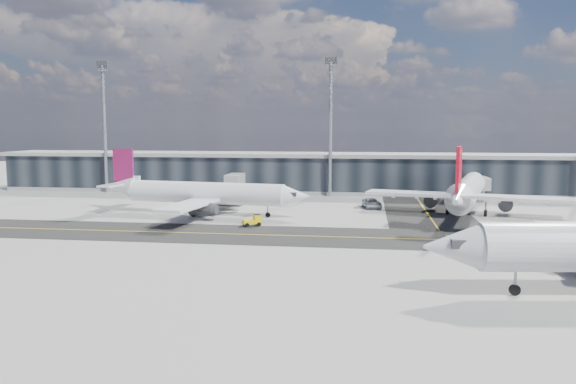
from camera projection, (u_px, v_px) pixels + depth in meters
The scene contains 8 objects.
ground at pixel (305, 242), 71.55m from camera, with size 300.00×300.00×0.00m, color gray.
taxiway_lanes at pixel (340, 228), 81.56m from camera, with size 180.00×63.00×0.03m.
terminal_concourse at pixel (332, 174), 125.09m from camera, with size 152.00×19.80×8.80m.
floodlight_masts at pixel (331, 122), 116.95m from camera, with size 102.50×0.70×28.90m.
airliner_af at pixel (203, 193), 93.92m from camera, with size 36.64×31.35×10.86m.
airliner_redtail at pixel (467, 192), 93.05m from camera, with size 34.39×40.00×11.97m.
baggage_tug at pixel (253, 220), 83.12m from camera, with size 3.00×2.39×1.70m.
service_van at pixel (372, 203), 101.83m from camera, with size 2.84×6.16×1.71m, color silver.
Camera 1 is at (7.72, -69.93, 14.65)m, focal length 35.00 mm.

